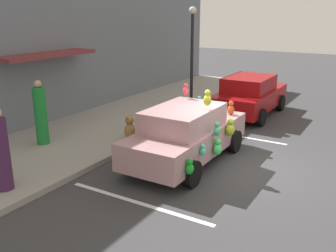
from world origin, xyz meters
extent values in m
plane|color=#38383A|center=(0.00, 0.00, 0.00)|extent=(60.00, 60.00, 0.00)
cube|color=gray|center=(0.00, 5.00, 0.07)|extent=(24.00, 4.00, 0.15)
cube|color=slate|center=(0.00, 7.15, 3.20)|extent=(24.00, 0.30, 6.40)
cube|color=brown|center=(-0.13, 6.60, 2.55)|extent=(3.60, 1.10, 0.12)
cube|color=silver|center=(2.43, 1.00, 0.00)|extent=(0.12, 3.60, 0.01)
cube|color=silver|center=(-2.92, 1.00, 0.00)|extent=(0.12, 3.60, 0.01)
cube|color=#B18589|center=(-0.30, 1.22, 0.64)|extent=(4.29, 1.69, 0.68)
cube|color=#B18589|center=(-0.51, 1.22, 1.26)|extent=(2.23, 1.49, 0.56)
cylinder|color=black|center=(1.03, 2.07, 0.32)|extent=(0.64, 0.22, 0.64)
cylinder|color=black|center=(1.03, 0.38, 0.32)|extent=(0.64, 0.22, 0.64)
cylinder|color=black|center=(-1.63, 2.07, 0.32)|extent=(0.64, 0.22, 0.64)
cylinder|color=black|center=(-1.63, 0.38, 0.32)|extent=(0.64, 0.22, 0.64)
ellipsoid|color=#3CA9C6|center=(0.43, 0.88, 1.08)|extent=(0.16, 0.13, 0.19)
sphere|color=#3CA9C6|center=(0.43, 0.88, 1.21)|extent=(0.10, 0.10, 0.10)
ellipsoid|color=#59D962|center=(0.35, 0.30, 0.79)|extent=(0.18, 0.14, 0.21)
sphere|color=#59D962|center=(0.35, 0.30, 0.93)|extent=(0.11, 0.11, 0.11)
ellipsoid|color=#46E5BB|center=(-1.21, 0.31, 0.75)|extent=(0.16, 0.13, 0.18)
sphere|color=#46E5BB|center=(-1.21, 0.31, 0.87)|extent=(0.10, 0.10, 0.10)
ellipsoid|color=#87D31B|center=(0.75, 1.16, 1.14)|extent=(0.26, 0.22, 0.31)
sphere|color=#87D31B|center=(0.75, 1.16, 1.35)|extent=(0.17, 0.17, 0.17)
ellipsoid|color=#E23A4E|center=(0.48, 1.70, 1.75)|extent=(0.20, 0.16, 0.23)
sphere|color=#E23A4E|center=(0.48, 1.70, 1.91)|extent=(0.13, 0.13, 0.13)
ellipsoid|color=red|center=(0.67, 1.81, 1.08)|extent=(0.16, 0.13, 0.19)
sphere|color=red|center=(0.67, 1.81, 1.21)|extent=(0.10, 0.10, 0.10)
ellipsoid|color=#42B277|center=(-0.49, 0.29, 1.05)|extent=(0.21, 0.17, 0.25)
sphere|color=#42B277|center=(-0.49, 0.29, 1.23)|extent=(0.13, 0.13, 0.13)
ellipsoid|color=#50B598|center=(1.66, 1.85, 1.12)|extent=(0.22, 0.18, 0.27)
sphere|color=#50B598|center=(1.66, 1.85, 1.30)|extent=(0.14, 0.14, 0.14)
ellipsoid|color=#C24319|center=(1.41, 0.68, 1.13)|extent=(0.24, 0.20, 0.29)
sphere|color=#C24319|center=(1.41, 0.68, 1.33)|extent=(0.15, 0.15, 0.15)
ellipsoid|color=#46E56B|center=(-0.44, 0.27, 0.56)|extent=(0.25, 0.21, 0.30)
sphere|color=#46E56B|center=(-0.44, 0.27, 0.76)|extent=(0.16, 0.16, 0.16)
ellipsoid|color=#D92C72|center=(0.96, 1.33, 1.10)|extent=(0.20, 0.16, 0.24)
sphere|color=#D92C72|center=(0.96, 1.33, 1.27)|extent=(0.13, 0.13, 0.13)
ellipsoid|color=#9EBB27|center=(0.36, 0.26, 0.87)|extent=(0.28, 0.23, 0.33)
sphere|color=#9EBB27|center=(0.36, 0.26, 1.09)|extent=(0.18, 0.18, 0.18)
ellipsoid|color=green|center=(-1.91, 0.29, 0.56)|extent=(0.21, 0.18, 0.25)
sphere|color=green|center=(-1.91, 0.29, 0.74)|extent=(0.14, 0.14, 0.14)
ellipsoid|color=gold|center=(-0.37, 0.63, 1.78)|extent=(0.24, 0.20, 0.28)
sphere|color=gold|center=(-0.37, 0.63, 1.98)|extent=(0.15, 0.15, 0.15)
cube|color=maroon|center=(5.22, 1.40, 0.64)|extent=(4.15, 1.76, 0.68)
cube|color=maroon|center=(5.02, 1.40, 1.26)|extent=(2.16, 1.54, 0.56)
cylinder|color=black|center=(6.51, 2.28, 0.32)|extent=(0.64, 0.22, 0.64)
cylinder|color=black|center=(6.51, 0.52, 0.32)|extent=(0.64, 0.22, 0.64)
cylinder|color=black|center=(3.94, 2.28, 0.32)|extent=(0.64, 0.22, 0.64)
cylinder|color=black|center=(3.94, 0.52, 0.32)|extent=(0.64, 0.22, 0.64)
ellipsoid|color=#9E723D|center=(0.09, 3.43, 0.39)|extent=(0.39, 0.32, 0.48)
sphere|color=#9E723D|center=(0.09, 3.43, 0.74)|extent=(0.27, 0.27, 0.27)
sphere|color=#9E723D|center=(-0.01, 3.43, 0.83)|extent=(0.11, 0.11, 0.11)
sphere|color=#9E723D|center=(0.19, 3.43, 0.83)|extent=(0.11, 0.11, 0.11)
cylinder|color=black|center=(4.29, 3.50, 1.98)|extent=(0.12, 0.12, 3.65)
sphere|color=#EAEACC|center=(4.29, 3.50, 3.94)|extent=(0.28, 0.28, 0.28)
cylinder|color=#422046|center=(-4.14, 3.72, 0.96)|extent=(0.38, 0.38, 1.62)
cylinder|color=#1B7D31|center=(-1.61, 5.35, 0.99)|extent=(0.37, 0.37, 1.69)
sphere|color=tan|center=(-1.61, 5.35, 1.94)|extent=(0.21, 0.21, 0.21)
camera|label=1|loc=(-8.82, -3.29, 3.93)|focal=40.50mm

